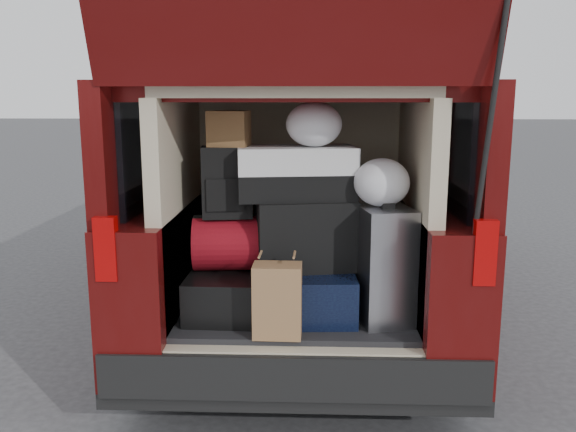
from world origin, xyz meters
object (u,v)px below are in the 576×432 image
Objects in this scene: kraft_bag at (277,301)px; twotone_duffel at (296,173)px; navy_hardshell at (310,291)px; silver_roller at (382,263)px; backpack at (227,182)px; black_hardshell at (230,291)px; black_soft_case at (305,233)px; red_duffel at (236,243)px.

kraft_bag is 0.70m from twotone_duffel.
twotone_duffel is at bearing 141.17° from navy_hardshell.
silver_roller is 1.61× the size of backpack.
black_hardshell is 1.52× the size of backpack.
kraft_bag is at bearing -118.35° from navy_hardshell.
silver_roller is 1.16× the size of black_soft_case.
navy_hardshell is at bearing -61.23° from black_soft_case.
silver_roller is 0.43m from black_soft_case.
black_soft_case reaches higher than navy_hardshell.
black_hardshell is 1.57× the size of kraft_bag.
navy_hardshell is 0.42m from silver_roller.
navy_hardshell is 0.73m from backpack.
red_duffel is 1.20× the size of backpack.
red_duffel reaches higher than black_hardshell.
silver_roller is at bearing 27.89° from kraft_bag.
silver_roller is 1.66× the size of kraft_bag.
twotone_duffel is (0.08, 0.39, 0.58)m from kraft_bag.
kraft_bag is (0.28, -0.34, 0.07)m from black_hardshell.
twotone_duffel is at bearing -3.43° from backpack.
black_hardshell is 0.26m from red_duffel.
navy_hardshell is at bearing -10.29° from red_duffel.
silver_roller is 0.65m from twotone_duffel.
twotone_duffel is (-0.45, 0.12, 0.46)m from silver_roller.
black_soft_case reaches higher than red_duffel.
red_duffel reaches higher than kraft_bag.
black_soft_case reaches higher than silver_roller.
backpack is at bearing -173.65° from red_duffel.
black_soft_case is at bearing -32.50° from twotone_duffel.
kraft_bag is at bearing -120.09° from black_soft_case.
black_hardshell is at bearing 163.13° from silver_roller.
navy_hardshell is at bearing -11.14° from backpack.
red_duffel is 0.87× the size of black_soft_case.
red_duffel is (0.03, 0.03, 0.26)m from black_hardshell.
black_soft_case is 0.84× the size of twotone_duffel.
backpack reaches higher than silver_roller.
black_hardshell is at bearing -79.87° from backpack.
kraft_bag is 0.48m from red_duffel.
backpack reaches higher than black_hardshell.
backpack is at bearing 169.88° from black_soft_case.
black_hardshell is 0.83m from silver_roller.
red_duffel is at bearing 168.72° from black_soft_case.
silver_roller is 1.34× the size of red_duffel.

